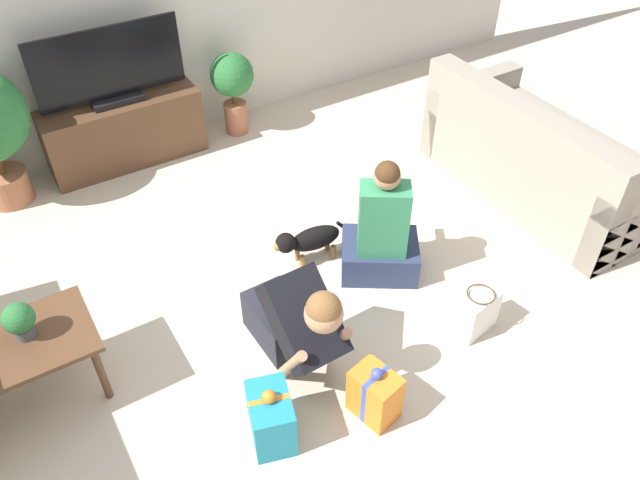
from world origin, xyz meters
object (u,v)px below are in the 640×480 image
object	(u,v)px
tv	(110,70)
coffee_table	(10,355)
person_kneeling	(296,320)
gift_box_a	(271,418)
tabletop_plant	(19,320)
dog	(308,240)
potted_plant_back_right	(233,83)
sofa_right	(540,159)
tv_console	(125,132)
gift_bag_a	(476,313)
person_sitting	(382,235)
gift_box_b	(375,394)

from	to	relation	value
tv	coffee_table	bearing A→B (deg)	-121.75
tv	person_kneeling	world-z (taller)	tv
person_kneeling	gift_box_a	bearing A→B (deg)	-136.39
tabletop_plant	person_kneeling	bearing A→B (deg)	-23.64
dog	gift_box_a	distance (m)	1.41
potted_plant_back_right	dog	bearing A→B (deg)	-100.13
tv	person_kneeling	bearing A→B (deg)	-86.56
tabletop_plant	sofa_right	bearing A→B (deg)	-1.43
coffee_table	dog	xyz separation A→B (m)	(1.95, 0.17, -0.21)
tv_console	dog	distance (m)	2.01
gift_box_a	gift_bag_a	xyz separation A→B (m)	(1.45, 0.00, -0.01)
potted_plant_back_right	coffee_table	bearing A→B (deg)	-138.39
sofa_right	tabletop_plant	distance (m)	3.82
person_sitting	dog	world-z (taller)	person_sitting
coffee_table	dog	world-z (taller)	coffee_table
potted_plant_back_right	gift_box_a	world-z (taller)	potted_plant_back_right
coffee_table	gift_box_b	bearing A→B (deg)	-33.87
gift_box_b	gift_bag_a	distance (m)	0.91
potted_plant_back_right	person_sitting	bearing A→B (deg)	-89.07
person_kneeling	tv	bearing A→B (deg)	92.12
tv_console	sofa_right	bearing A→B (deg)	-39.02
gift_box_a	gift_box_b	distance (m)	0.58
person_kneeling	tabletop_plant	size ratio (longest dim) A/B	3.74
person_sitting	dog	distance (m)	0.52
sofa_right	tabletop_plant	bearing A→B (deg)	88.57
sofa_right	dog	size ratio (longest dim) A/B	3.32
tv_console	potted_plant_back_right	size ratio (longest dim) A/B	1.71
potted_plant_back_right	sofa_right	bearing A→B (deg)	-51.81
person_sitting	sofa_right	bearing A→B (deg)	-142.80
tv	gift_box_b	world-z (taller)	tv
tv_console	gift_box_a	xyz separation A→B (m)	(-0.22, -3.00, -0.11)
gift_bag_a	gift_box_b	bearing A→B (deg)	-169.47
tv	gift_box_b	xyz separation A→B (m)	(0.34, -3.16, -0.67)
gift_box_b	sofa_right	bearing A→B (deg)	24.07
tabletop_plant	person_sitting	bearing A→B (deg)	-5.32
tv	dog	world-z (taller)	tv
person_kneeling	tv_console	bearing A→B (deg)	92.12
sofa_right	tv	size ratio (longest dim) A/B	1.61
sofa_right	gift_box_a	xyz separation A→B (m)	(-2.85, -0.86, -0.14)
coffee_table	potted_plant_back_right	size ratio (longest dim) A/B	1.18
tv	potted_plant_back_right	world-z (taller)	tv
person_kneeling	gift_box_b	size ratio (longest dim) A/B	2.18
potted_plant_back_right	tabletop_plant	bearing A→B (deg)	-137.45
tabletop_plant	tv	bearing A→B (deg)	60.09
gift_bag_a	sofa_right	bearing A→B (deg)	31.49
dog	gift_box_b	distance (m)	1.30
tv_console	gift_box_a	bearing A→B (deg)	-94.12
coffee_table	dog	size ratio (longest dim) A/B	1.56
dog	gift_bag_a	xyz separation A→B (m)	(0.57, -1.10, -0.04)
gift_box_b	gift_box_a	bearing A→B (deg)	163.57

